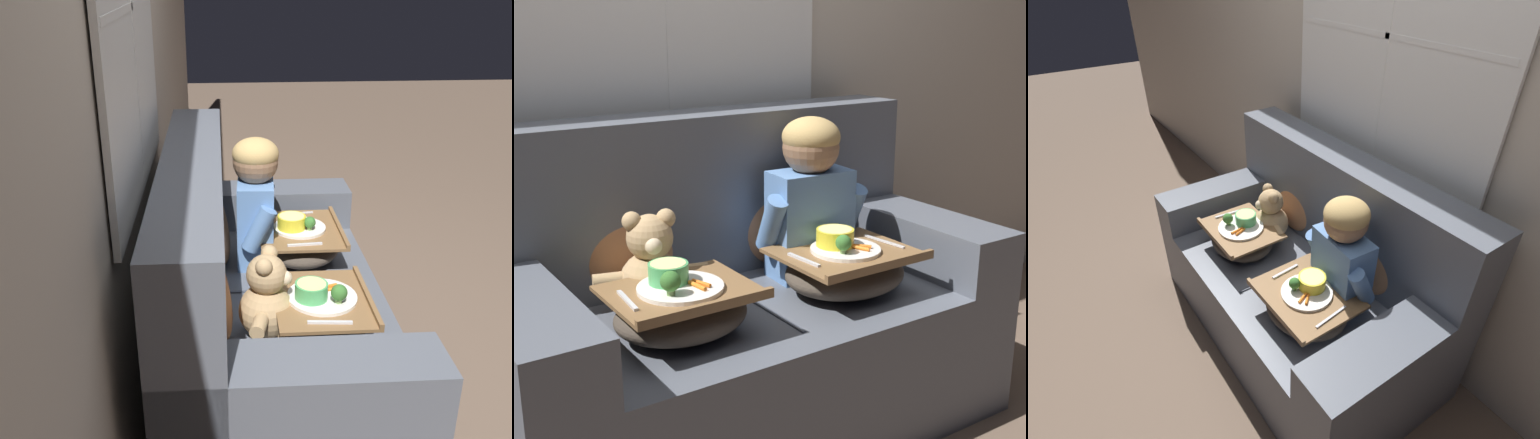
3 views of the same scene
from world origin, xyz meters
TOP-DOWN VIEW (x-y plane):
  - ground_plane at (0.00, 0.00)m, footprint 14.00×14.00m
  - wall_back_with_window at (0.00, 0.53)m, footprint 8.00×0.08m
  - couch at (0.00, 0.07)m, footprint 1.61×0.84m
  - throw_pillow_behind_child at (0.29, 0.23)m, footprint 0.37×0.18m
  - throw_pillow_behind_teddy at (-0.29, 0.23)m, footprint 0.34×0.17m
  - child_figure at (0.29, 0.06)m, footprint 0.39×0.20m
  - teddy_bear at (-0.29, 0.06)m, footprint 0.34×0.25m
  - lap_tray_child at (0.29, -0.13)m, footprint 0.42×0.36m
  - lap_tray_teddy at (-0.29, -0.13)m, footprint 0.40×0.33m

SIDE VIEW (x-z plane):
  - ground_plane at x=0.00m, z-range 0.00..0.00m
  - couch at x=0.00m, z-range -0.14..0.87m
  - lap_tray_child at x=0.29m, z-range 0.43..0.64m
  - lap_tray_teddy at x=-0.29m, z-range 0.43..0.64m
  - teddy_bear at x=-0.29m, z-range 0.43..0.75m
  - throw_pillow_behind_child at x=0.29m, z-range 0.44..0.83m
  - throw_pillow_behind_teddy at x=-0.29m, z-range 0.46..0.81m
  - child_figure at x=0.29m, z-range 0.48..1.03m
  - wall_back_with_window at x=0.00m, z-range 0.01..2.61m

